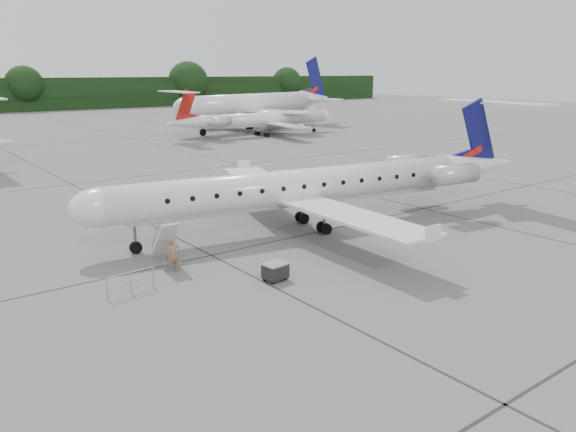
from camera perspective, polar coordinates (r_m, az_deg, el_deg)
ground at (r=30.19m, az=9.24°, el=-4.25°), size 320.00×320.00×0.00m
main_regional_jet at (r=34.15m, az=1.04°, el=4.75°), size 32.94×26.09×7.64m
airstair at (r=29.31m, az=-12.37°, el=-2.52°), size 1.25×2.60×2.39m
passenger at (r=28.12m, az=-11.57°, el=-3.87°), size 0.65×0.43×1.78m
safety_railing at (r=26.00m, az=-15.68°, el=-6.57°), size 2.20×0.25×1.00m
baggage_cart at (r=26.60m, az=-1.30°, el=-5.63°), size 1.13×0.95×0.91m
bg_narrowbody at (r=94.24m, az=-3.79°, el=12.29°), size 37.56×30.28×11.99m
bg_regional_right at (r=86.34m, az=-2.13°, el=10.48°), size 27.57×20.25×7.08m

